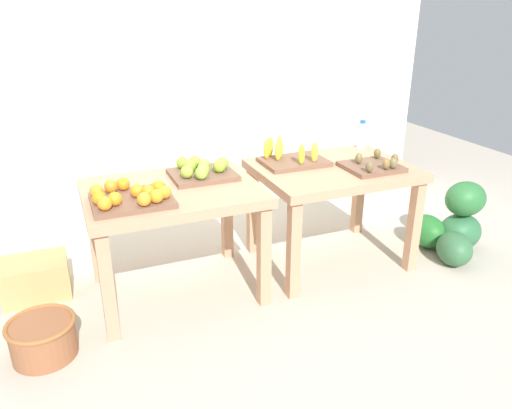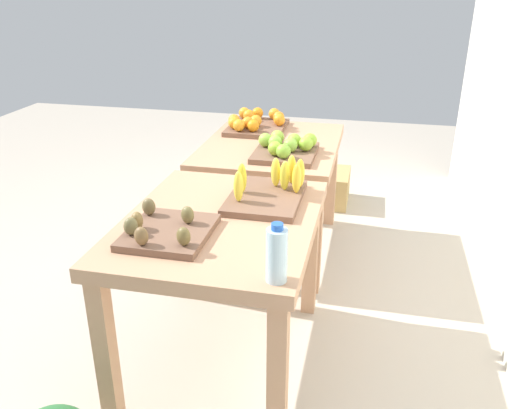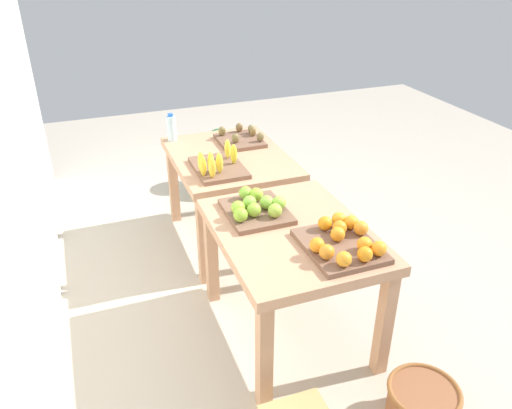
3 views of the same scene
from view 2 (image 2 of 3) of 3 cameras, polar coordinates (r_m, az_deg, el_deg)
ground_plane at (r=3.08m, az=-0.53°, el=-9.31°), size 8.00×8.00×0.00m
display_table_left at (r=3.31m, az=1.66°, el=4.92°), size 1.04×0.80×0.72m
display_table_right at (r=2.31m, az=-3.78°, el=-3.81°), size 1.04×0.80×0.72m
orange_bin at (r=3.55m, az=-0.05°, el=8.70°), size 0.45×0.39×0.11m
apple_bin at (r=3.03m, az=3.20°, el=6.08°), size 0.40×0.36×0.11m
banana_crate at (r=2.43m, az=1.40°, el=1.51°), size 0.44×0.32×0.17m
kiwi_bin at (r=2.12m, az=-9.63°, el=-2.69°), size 0.36×0.32×0.10m
water_bottle at (r=1.77m, az=2.23°, el=-5.37°), size 0.07×0.07×0.21m
wicker_basket at (r=4.30m, az=-0.87°, el=2.31°), size 0.36×0.36×0.21m
cardboard_produce_box at (r=4.24m, az=7.82°, el=1.88°), size 0.40×0.30×0.25m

